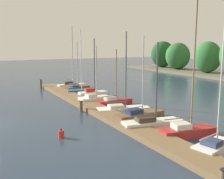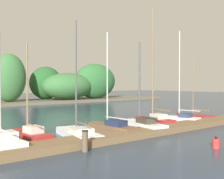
% 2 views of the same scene
% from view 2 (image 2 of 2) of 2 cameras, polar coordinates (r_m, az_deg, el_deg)
% --- Properties ---
extents(dock_pier, '(30.30, 1.80, 0.35)m').
position_cam_2_polar(dock_pier, '(14.59, -6.66, -10.05)').
color(dock_pier, brown).
rests_on(dock_pier, ground).
extents(sailboat_4, '(1.36, 3.16, 5.41)m').
position_cam_2_polar(sailboat_4, '(14.35, -20.58, -9.46)').
color(sailboat_4, white).
rests_on(sailboat_4, ground).
extents(sailboat_5, '(1.03, 3.52, 5.11)m').
position_cam_2_polar(sailboat_5, '(16.06, -15.73, -8.40)').
color(sailboat_5, maroon).
rests_on(sailboat_5, ground).
extents(sailboat_6, '(2.22, 4.55, 6.53)m').
position_cam_2_polar(sailboat_6, '(16.75, -6.68, -8.15)').
color(sailboat_6, white).
rests_on(sailboat_6, ground).
extents(sailboat_7, '(1.26, 4.22, 6.13)m').
position_cam_2_polar(sailboat_7, '(18.18, -0.52, -7.24)').
color(sailboat_7, brown).
rests_on(sailboat_7, ground).
extents(sailboat_8, '(1.87, 4.33, 5.67)m').
position_cam_2_polar(sailboat_8, '(19.29, 5.62, -6.66)').
color(sailboat_8, white).
rests_on(sailboat_8, ground).
extents(sailboat_9, '(1.73, 3.75, 8.46)m').
position_cam_2_polar(sailboat_9, '(21.58, 8.09, -5.67)').
color(sailboat_9, maroon).
rests_on(sailboat_9, ground).
extents(sailboat_10, '(1.66, 2.98, 6.97)m').
position_cam_2_polar(sailboat_10, '(23.14, 13.10, -5.36)').
color(sailboat_10, white).
rests_on(sailboat_10, ground).
extents(sailboat_11, '(1.07, 3.39, 5.34)m').
position_cam_2_polar(sailboat_11, '(25.60, 15.50, -4.99)').
color(sailboat_11, maroon).
rests_on(sailboat_11, ground).
extents(mooring_piling_1, '(0.31, 0.31, 0.94)m').
position_cam_2_polar(mooring_piling_1, '(13.31, -5.22, -9.84)').
color(mooring_piling_1, brown).
rests_on(mooring_piling_1, ground).
extents(channel_buoy_0, '(0.35, 0.35, 0.56)m').
position_cam_2_polar(channel_buoy_0, '(14.81, 19.41, -9.73)').
color(channel_buoy_0, red).
rests_on(channel_buoy_0, ground).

